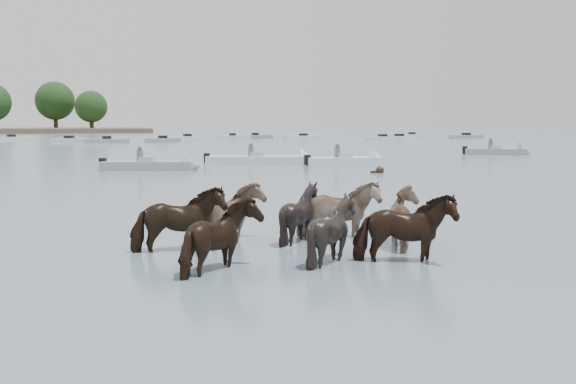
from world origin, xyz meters
name	(u,v)px	position (x,y,z in m)	size (l,w,h in m)	color
ground	(346,262)	(0.00, 0.00, 0.00)	(400.00, 400.00, 0.00)	slate
pony_herd	(301,226)	(-0.45, 1.31, 0.51)	(6.42, 4.70, 1.59)	black
swimming_pony	(379,171)	(9.74, 18.98, 0.10)	(0.72, 0.44, 0.44)	black
motorboat_b	(162,166)	(-0.66, 24.28, 0.23)	(5.54, 3.10, 1.92)	gray
motorboat_c	(271,160)	(6.41, 27.53, 0.22)	(6.91, 3.58, 1.92)	silver
motorboat_d	(355,161)	(10.92, 24.79, 0.23)	(5.18, 2.02, 1.92)	silver
motorboat_e	(505,152)	(26.99, 32.34, 0.23)	(5.27, 3.65, 1.92)	gray
distant_flotilla	(130,139)	(1.08, 75.14, 0.26)	(105.98, 25.00, 0.93)	silver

